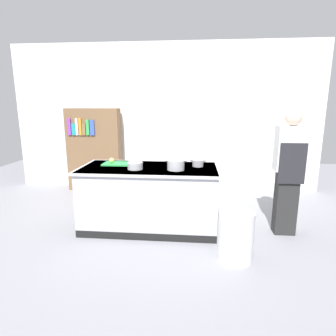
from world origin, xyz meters
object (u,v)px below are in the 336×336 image
at_px(sauce_pan, 198,163).
at_px(bookshelf, 94,150).
at_px(stock_pot, 176,165).
at_px(onion, 112,160).
at_px(mixing_bowl, 135,166).
at_px(person_chef, 289,170).
at_px(trash_bin, 236,236).

relative_size(sauce_pan, bookshelf, 0.13).
bearing_deg(stock_pot, onion, 164.19).
height_order(mixing_bowl, bookshelf, bookshelf).
height_order(onion, stock_pot, stock_pot).
distance_m(stock_pot, mixing_bowl, 0.56).
bearing_deg(bookshelf, person_chef, -28.69).
distance_m(mixing_bowl, person_chef, 2.08).
bearing_deg(onion, bookshelf, 117.58).
distance_m(sauce_pan, person_chef, 1.23).
xyz_separation_m(stock_pot, bookshelf, (-1.84, 1.92, -0.11)).
relative_size(stock_pot, bookshelf, 0.18).
height_order(sauce_pan, mixing_bowl, mixing_bowl).
bearing_deg(person_chef, mixing_bowl, 109.05).
height_order(onion, mixing_bowl, onion).
bearing_deg(trash_bin, stock_pot, 136.74).
bearing_deg(trash_bin, mixing_bowl, 152.23).
distance_m(trash_bin, person_chef, 1.27).
relative_size(onion, person_chef, 0.05).
distance_m(onion, stock_pot, 1.01).
bearing_deg(trash_bin, bookshelf, 134.51).
bearing_deg(person_chef, trash_bin, 151.42).
xyz_separation_m(onion, bookshelf, (-0.86, 1.65, -0.11)).
xyz_separation_m(onion, stock_pot, (0.98, -0.28, 0.01)).
height_order(sauce_pan, bookshelf, bookshelf).
bearing_deg(person_chef, sauce_pan, 98.87).
relative_size(sauce_pan, mixing_bowl, 1.06).
relative_size(onion, sauce_pan, 0.36).
height_order(trash_bin, bookshelf, bookshelf).
height_order(stock_pot, trash_bin, stock_pot).
height_order(person_chef, bookshelf, person_chef).
xyz_separation_m(stock_pot, person_chef, (1.52, 0.09, -0.05)).
distance_m(stock_pot, person_chef, 1.52).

